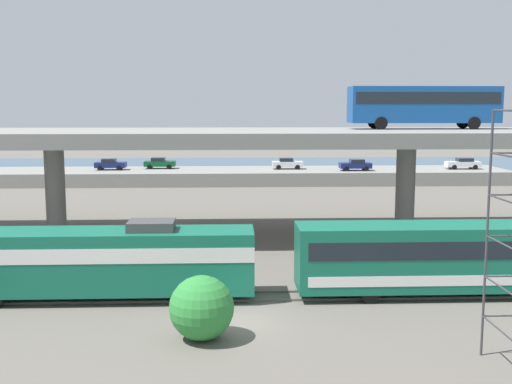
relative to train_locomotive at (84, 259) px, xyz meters
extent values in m
plane|color=#605B54|center=(7.83, -4.00, -2.19)|extent=(260.00, 260.00, 0.00)
cube|color=#59544C|center=(7.83, -0.76, -2.13)|extent=(110.00, 0.12, 0.12)
cube|color=#59544C|center=(7.83, 0.76, -2.13)|extent=(110.00, 0.12, 0.12)
cube|color=#14664C|center=(0.81, 0.00, -0.11)|extent=(16.18, 3.00, 3.20)
cube|color=white|center=(0.81, 0.00, 0.46)|extent=(16.18, 3.04, 0.77)
cube|color=#3F3F42|center=(3.57, 0.00, 1.74)|extent=(2.40, 1.80, 0.50)
cylinder|color=black|center=(-4.24, 1.35, -1.71)|extent=(0.96, 0.18, 0.96)
cylinder|color=black|center=(5.87, -1.35, -1.71)|extent=(0.96, 0.18, 0.96)
cylinder|color=black|center=(5.87, 1.35, -1.71)|extent=(0.96, 0.18, 0.96)
cube|color=#14664C|center=(21.70, 0.00, -0.03)|extent=(21.00, 3.00, 3.40)
cube|color=black|center=(21.70, 0.00, 0.58)|extent=(20.16, 3.04, 0.95)
cube|color=white|center=(21.70, 0.00, -0.98)|extent=(20.16, 3.04, 0.54)
cylinder|color=black|center=(14.88, -1.35, -1.73)|extent=(0.92, 0.18, 0.92)
cylinder|color=black|center=(14.88, 1.35, -1.73)|extent=(0.92, 0.18, 0.92)
cube|color=gray|center=(7.83, 16.00, 5.54)|extent=(96.00, 12.70, 1.08)
cylinder|color=gray|center=(-5.77, 16.00, 1.41)|extent=(1.50, 1.50, 7.19)
cylinder|color=gray|center=(21.43, 16.00, 1.41)|extent=(1.50, 1.50, 7.19)
cube|color=#14478C|center=(23.30, 18.09, 8.03)|extent=(12.00, 2.55, 2.90)
cube|color=black|center=(23.30, 18.09, 8.56)|extent=(11.52, 2.59, 0.93)
cube|color=black|center=(29.25, 18.09, 8.38)|extent=(0.08, 2.30, 1.74)
cylinder|color=black|center=(27.02, 19.31, 6.58)|extent=(1.00, 0.26, 1.00)
cylinder|color=black|center=(27.02, 16.88, 6.58)|extent=(1.00, 0.26, 1.00)
cylinder|color=black|center=(19.58, 19.31, 6.58)|extent=(1.00, 0.26, 1.00)
cylinder|color=black|center=(19.58, 16.88, 6.58)|extent=(1.00, 0.26, 1.00)
cylinder|color=#38383D|center=(17.91, -8.22, 2.78)|extent=(0.10, 0.10, 9.93)
cylinder|color=#38383D|center=(17.91, -10.16, -0.54)|extent=(0.07, 3.88, 0.07)
cylinder|color=#38383D|center=(17.91, -10.16, 1.12)|extent=(0.07, 3.88, 0.07)
cylinder|color=#38383D|center=(17.91, -10.16, 2.78)|extent=(0.07, 3.88, 0.07)
cylinder|color=#38383D|center=(17.91, -10.16, 4.43)|extent=(0.07, 3.88, 0.07)
cube|color=gray|center=(7.83, 51.00, -1.32)|extent=(73.45, 10.23, 1.74)
cube|color=navy|center=(-8.22, 51.29, 0.21)|extent=(4.02, 1.87, 0.70)
cube|color=#1E232B|center=(-8.42, 51.29, 0.80)|extent=(1.77, 1.64, 0.48)
cylinder|color=black|center=(-6.97, 52.18, -0.14)|extent=(0.64, 0.20, 0.64)
cylinder|color=black|center=(-6.97, 50.40, -0.14)|extent=(0.64, 0.20, 0.64)
cylinder|color=black|center=(-9.47, 52.18, -0.14)|extent=(0.64, 0.20, 0.64)
cylinder|color=black|center=(-9.47, 50.40, -0.14)|extent=(0.64, 0.20, 0.64)
cube|color=silver|center=(15.36, 51.49, 0.21)|extent=(4.09, 1.82, 0.70)
cube|color=#1E232B|center=(15.16, 51.49, 0.80)|extent=(1.80, 1.60, 0.48)
cylinder|color=black|center=(16.63, 52.35, -0.14)|extent=(0.64, 0.20, 0.64)
cylinder|color=black|center=(16.63, 50.62, -0.14)|extent=(0.64, 0.20, 0.64)
cylinder|color=black|center=(14.09, 52.35, -0.14)|extent=(0.64, 0.20, 0.64)
cylinder|color=black|center=(14.09, 50.62, -0.14)|extent=(0.64, 0.20, 0.64)
cube|color=#0C4C26|center=(-1.88, 52.80, 0.21)|extent=(4.17, 1.86, 0.70)
cube|color=#1E232B|center=(-2.08, 52.80, 0.80)|extent=(1.84, 1.63, 0.48)
cylinder|color=black|center=(-0.58, 53.68, -0.14)|extent=(0.64, 0.20, 0.64)
cylinder|color=black|center=(-0.58, 51.92, -0.14)|extent=(0.64, 0.20, 0.64)
cylinder|color=black|center=(-3.17, 53.68, -0.14)|extent=(0.64, 0.20, 0.64)
cylinder|color=black|center=(-3.17, 51.92, -0.14)|extent=(0.64, 0.20, 0.64)
cube|color=silver|center=(38.91, 50.47, 0.21)|extent=(4.57, 1.72, 0.70)
cube|color=#1E232B|center=(39.14, 50.47, 0.80)|extent=(2.01, 1.51, 0.48)
cylinder|color=black|center=(37.49, 49.66, -0.14)|extent=(0.64, 0.20, 0.64)
cylinder|color=black|center=(37.49, 51.29, -0.14)|extent=(0.64, 0.20, 0.64)
cylinder|color=black|center=(40.32, 49.66, -0.14)|extent=(0.64, 0.20, 0.64)
cylinder|color=black|center=(40.32, 51.29, -0.14)|extent=(0.64, 0.20, 0.64)
cube|color=navy|center=(24.07, 49.09, 0.21)|extent=(4.13, 1.86, 0.70)
cube|color=#1E232B|center=(24.28, 49.09, 0.80)|extent=(1.82, 1.64, 0.48)
cylinder|color=black|center=(22.79, 48.20, -0.14)|extent=(0.64, 0.20, 0.64)
cylinder|color=black|center=(22.79, 49.97, -0.14)|extent=(0.64, 0.20, 0.64)
cylinder|color=black|center=(25.35, 48.20, -0.14)|extent=(0.64, 0.20, 0.64)
cylinder|color=black|center=(25.35, 49.97, -0.14)|extent=(0.64, 0.20, 0.64)
cube|color=#385B7A|center=(7.83, 74.00, -2.19)|extent=(140.00, 36.00, 0.01)
sphere|color=#2E8338|center=(6.42, -5.99, -0.77)|extent=(2.83, 2.83, 2.83)
camera|label=1|loc=(7.72, -32.32, 7.89)|focal=44.03mm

